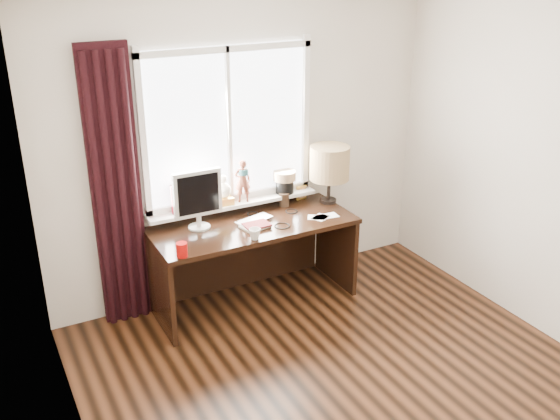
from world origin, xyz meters
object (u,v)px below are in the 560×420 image
monitor (198,196)px  red_cup (182,250)px  mug (255,234)px  laptop (254,220)px  desk (249,245)px  table_lamp (330,164)px

monitor → red_cup: bearing=-125.1°
mug → red_cup: size_ratio=0.86×
laptop → monitor: bearing=152.5°
laptop → red_cup: 0.82m
mug → laptop: bearing=65.2°
laptop → desk: laptop is taller
desk → laptop: bearing=-72.6°
laptop → monitor: (-0.45, 0.10, 0.27)m
laptop → table_lamp: bearing=-9.4°
monitor → laptop: bearing=-12.1°
desk → table_lamp: size_ratio=3.27×
laptop → monitor: size_ratio=0.65×
laptop → mug: mug is taller
mug → desk: 0.49m
red_cup → table_lamp: 1.61m
desk → monitor: monitor is taller
mug → red_cup: bearing=-178.3°
mug → monitor: monitor is taller
monitor → table_lamp: bearing=-0.7°
laptop → desk: bearing=92.0°
red_cup → monitor: (0.30, 0.42, 0.22)m
monitor → table_lamp: (1.23, -0.01, 0.09)m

